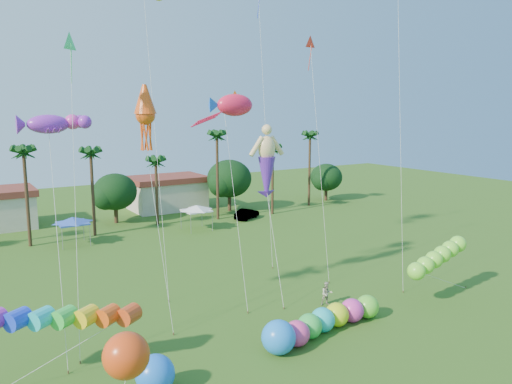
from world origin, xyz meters
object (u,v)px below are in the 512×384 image
car_b (247,214)px  blue_ball (155,374)px  caterpillar_inflatable (319,323)px  spectator_b (327,294)px

car_b → blue_ball: size_ratio=2.08×
car_b → caterpillar_inflatable: bearing=128.0°
car_b → caterpillar_inflatable: size_ratio=0.41×
car_b → spectator_b: 30.06m
blue_ball → spectator_b: bearing=15.9°
spectator_b → caterpillar_inflatable: (-3.71, -3.63, -0.02)m
car_b → blue_ball: 41.13m
car_b → blue_ball: blue_ball is taller
caterpillar_inflatable → blue_ball: bearing=175.5°
spectator_b → blue_ball: bearing=-144.4°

